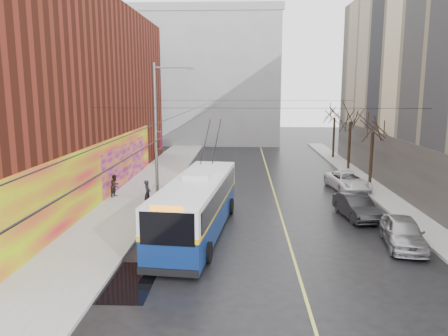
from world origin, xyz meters
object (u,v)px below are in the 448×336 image
at_px(streetlight_pole, 158,130).
at_px(tree_far, 335,111).
at_px(parked_car_a, 403,232).
at_px(following_car, 216,170).
at_px(tree_mid, 351,113).
at_px(pedestrian_b, 115,186).
at_px(tree_near, 373,122).
at_px(pedestrian_a, 148,193).
at_px(parked_car_b, 356,207).
at_px(parked_car_c, 348,181).
at_px(trolleybus, 197,205).

height_order(streetlight_pole, tree_far, streetlight_pole).
relative_size(parked_car_a, following_car, 1.07).
bearing_deg(tree_mid, tree_far, 90.00).
bearing_deg(pedestrian_b, streetlight_pole, -95.88).
distance_m(parked_car_a, following_car, 18.91).
bearing_deg(parked_car_a, tree_mid, 91.47).
bearing_deg(tree_near, tree_far, 90.00).
bearing_deg(tree_near, pedestrian_b, -165.85).
bearing_deg(pedestrian_a, pedestrian_b, 49.73).
height_order(streetlight_pole, parked_car_b, streetlight_pole).
height_order(parked_car_c, following_car, parked_car_c).
bearing_deg(pedestrian_a, streetlight_pole, -27.60).
relative_size(tree_near, pedestrian_b, 4.14).
bearing_deg(pedestrian_a, tree_far, -35.91).
bearing_deg(parked_car_c, tree_mid, 68.02).
xyz_separation_m(tree_near, parked_car_b, (-3.20, -8.51, -4.29)).
bearing_deg(parked_car_c, parked_car_b, -107.86).
relative_size(parked_car_c, pedestrian_b, 3.16).
bearing_deg(tree_near, parked_car_a, -99.40).
xyz_separation_m(tree_mid, trolleybus, (-12.11, -18.64, -3.71)).
xyz_separation_m(parked_car_c, following_car, (-10.07, 4.23, -0.01)).
xyz_separation_m(trolleybus, parked_car_c, (10.11, 10.35, -0.86)).
distance_m(parked_car_a, pedestrian_b, 18.37).
xyz_separation_m(tree_near, tree_mid, (0.00, 7.00, 0.28)).
xyz_separation_m(tree_far, trolleybus, (-12.11, -25.64, -3.60)).
bearing_deg(parked_car_a, pedestrian_a, 163.27).
bearing_deg(tree_mid, pedestrian_b, -147.73).
distance_m(parked_car_b, pedestrian_b, 15.74).
height_order(trolleybus, following_car, trolleybus).
height_order(streetlight_pole, parked_car_c, streetlight_pole).
xyz_separation_m(following_car, pedestrian_b, (-6.38, -7.59, 0.26)).
distance_m(tree_mid, parked_car_b, 16.48).
relative_size(parked_car_b, following_car, 1.06).
bearing_deg(following_car, streetlight_pole, -100.94).
distance_m(parked_car_c, pedestrian_b, 16.80).
height_order(parked_car_a, parked_car_b, parked_car_a).
xyz_separation_m(trolleybus, pedestrian_a, (-3.60, 4.60, -0.56)).
bearing_deg(parked_car_b, parked_car_a, -85.64).
bearing_deg(streetlight_pole, pedestrian_b, 157.88).
bearing_deg(trolleybus, parked_car_b, 25.15).
height_order(tree_mid, parked_car_a, tree_mid).
height_order(tree_far, parked_car_a, tree_far).
bearing_deg(trolleybus, pedestrian_b, 137.98).
xyz_separation_m(parked_car_a, parked_car_b, (-1.02, 4.67, -0.03)).
height_order(tree_near, pedestrian_a, tree_near).
bearing_deg(parked_car_b, tree_mid, 70.39).
bearing_deg(parked_car_c, trolleybus, -142.74).
xyz_separation_m(parked_car_b, following_car, (-8.87, 11.44, -0.02)).
bearing_deg(trolleybus, pedestrian_a, 133.80).
distance_m(parked_car_b, following_car, 14.48).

